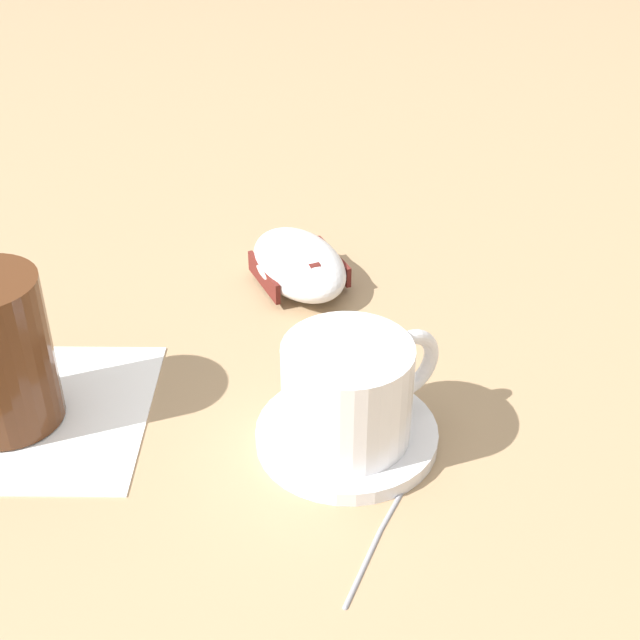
{
  "coord_description": "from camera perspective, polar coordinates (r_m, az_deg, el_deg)",
  "views": [
    {
      "loc": [
        -0.51,
        -0.17,
        0.4
      ],
      "look_at": [
        0.03,
        -0.1,
        0.03
      ],
      "focal_mm": 50.0,
      "sensor_mm": 36.0,
      "label": 1
    }
  ],
  "objects": [
    {
      "name": "saucer",
      "position": [
        0.6,
        1.72,
        -7.36
      ],
      "size": [
        0.12,
        0.12,
        0.01
      ],
      "primitive_type": "cylinder",
      "color": "white",
      "rests_on": "ground"
    },
    {
      "name": "coffee_cup",
      "position": [
        0.57,
        1.94,
        -4.55
      ],
      "size": [
        0.09,
        0.1,
        0.07
      ],
      "color": "white",
      "rests_on": "saucer"
    },
    {
      "name": "napkin_under_glass",
      "position": [
        0.65,
        -17.82,
        -5.69
      ],
      "size": [
        0.18,
        0.18,
        0.0
      ],
      "primitive_type": "cube",
      "rotation": [
        0.0,
        0.0,
        0.12
      ],
      "color": "white",
      "rests_on": "ground"
    },
    {
      "name": "computer_mouse",
      "position": [
        0.75,
        -1.35,
        3.6
      ],
      "size": [
        0.13,
        0.12,
        0.04
      ],
      "color": "silver",
      "rests_on": "ground"
    },
    {
      "name": "ground_plane",
      "position": [
        0.67,
        -8.51,
        -2.98
      ],
      "size": [
        3.0,
        3.0,
        0.0
      ],
      "primitive_type": "plane",
      "color": "#9E7F5B"
    },
    {
      "name": "mouse_cable",
      "position": [
        0.6,
        3.7,
        -7.31
      ],
      "size": [
        0.28,
        0.08,
        0.0
      ],
      "color": "gray",
      "rests_on": "ground"
    }
  ]
}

